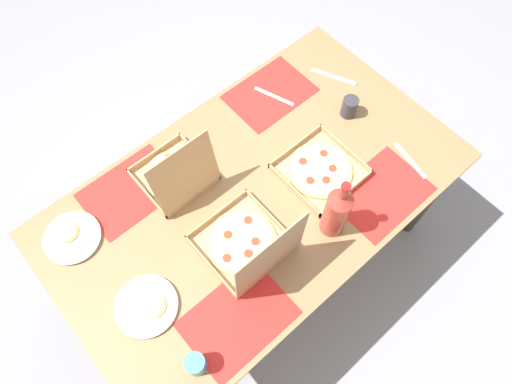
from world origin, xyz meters
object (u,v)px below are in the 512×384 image
Objects in this scene: soda_bottle at (337,211)px; cup_clear_left at (349,107)px; plate_far_left at (72,237)px; cup_dark at (196,364)px; pizza_box_corner_right at (176,175)px; pizza_box_edge_far at (248,245)px; pizza_box_corner_left at (320,170)px; plate_far_right at (147,306)px.

soda_bottle is 0.54m from cup_clear_left.
cup_clear_left is at bearing 166.93° from plate_far_left.
soda_bottle is at bearing -174.95° from cup_dark.
soda_bottle is at bearing 37.07° from cup_clear_left.
pizza_box_corner_right is at bearing -121.41° from cup_dark.
soda_bottle is (-0.30, 0.13, 0.08)m from pizza_box_edge_far.
pizza_box_corner_left is 0.26m from soda_bottle.
pizza_box_edge_far is (-0.02, 0.40, 0.00)m from pizza_box_corner_right.
plate_far_right is 2.48× the size of cup_dark.
cup_dark is (-0.08, 0.65, 0.03)m from plate_far_left.
cup_dark is at bearing 5.05° from soda_bottle.
cup_dark is at bearing 26.74° from pizza_box_edge_far.
soda_bottle is (0.13, 0.19, 0.12)m from pizza_box_corner_left.
plate_far_right is at bearing 41.29° from pizza_box_corner_right.
plate_far_left is at bearing -24.16° from pizza_box_corner_left.
pizza_box_corner_right reaches higher than cup_dark.
pizza_box_corner_left is 0.32m from cup_clear_left.
cup_clear_left reaches higher than pizza_box_corner_left.
cup_clear_left is (-0.42, -0.32, -0.09)m from soda_bottle.
cup_dark reaches higher than plate_far_left.
plate_far_right is 0.67× the size of soda_bottle.
pizza_box_edge_far is 3.75× the size of cup_dark.
cup_clear_left is at bearing -174.03° from plate_far_right.
pizza_box_edge_far is at bearing 14.60° from cup_clear_left.
soda_bottle is 0.68m from cup_dark.
cup_clear_left is (-1.11, -0.12, 0.04)m from plate_far_right.
pizza_box_corner_right is at bearing -87.05° from pizza_box_edge_far.
pizza_box_corner_right is at bearing 171.94° from plate_far_left.
pizza_box_edge_far reaches higher than plate_far_right.
pizza_box_corner_right is 0.50m from plate_far_right.
plate_far_right is at bearing -10.21° from pizza_box_edge_far.
pizza_box_corner_left is 0.97m from plate_far_left.
pizza_box_edge_far is 0.74m from cup_clear_left.
pizza_box_edge_far is 0.65m from plate_far_left.
soda_bottle is (-0.32, 0.53, 0.09)m from pizza_box_corner_right.
plate_far_left is 2.39× the size of cup_dark.
pizza_box_corner_right is 3.27× the size of cup_clear_left.
pizza_box_corner_right is 1.40× the size of plate_far_left.
soda_bottle is at bearing 163.61° from plate_far_right.
cup_dark is 0.98× the size of cup_clear_left.
pizza_box_corner_right reaches higher than pizza_box_corner_left.
cup_dark is (0.36, 0.59, -0.00)m from pizza_box_corner_right.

